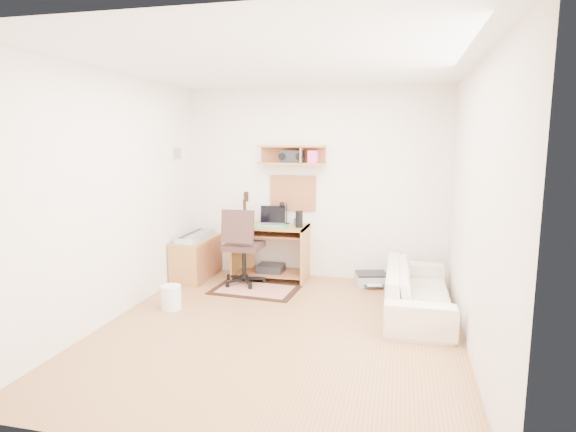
% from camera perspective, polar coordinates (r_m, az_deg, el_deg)
% --- Properties ---
extents(floor, '(3.60, 4.00, 0.01)m').
position_cam_1_polar(floor, '(4.96, -1.15, -13.54)').
color(floor, '#A77445').
rests_on(floor, ground).
extents(ceiling, '(3.60, 4.00, 0.01)m').
position_cam_1_polar(ceiling, '(4.62, -1.26, 17.83)').
color(ceiling, white).
rests_on(ceiling, ground).
extents(back_wall, '(3.60, 0.01, 2.60)m').
position_cam_1_polar(back_wall, '(6.56, 3.21, 3.84)').
color(back_wall, white).
rests_on(back_wall, ground).
extents(left_wall, '(0.01, 4.00, 2.60)m').
position_cam_1_polar(left_wall, '(5.36, -20.25, 2.08)').
color(left_wall, white).
rests_on(left_wall, ground).
extents(right_wall, '(0.01, 4.00, 2.60)m').
position_cam_1_polar(right_wall, '(4.51, 21.57, 0.78)').
color(right_wall, white).
rests_on(right_wall, ground).
extents(wall_shelf, '(0.90, 0.25, 0.26)m').
position_cam_1_polar(wall_shelf, '(6.47, 0.40, 7.32)').
color(wall_shelf, '#AF793D').
rests_on(wall_shelf, back_wall).
extents(cork_board, '(0.64, 0.03, 0.49)m').
position_cam_1_polar(cork_board, '(6.61, 0.60, 2.76)').
color(cork_board, tan).
rests_on(cork_board, back_wall).
extents(wall_photo, '(0.02, 0.20, 0.15)m').
position_cam_1_polar(wall_photo, '(6.62, -13.12, 7.30)').
color(wall_photo, '#4C8CBF').
rests_on(wall_photo, left_wall).
extents(desk, '(1.00, 0.55, 0.75)m').
position_cam_1_polar(desk, '(6.56, -2.07, -4.35)').
color(desk, '#AF793D').
rests_on(desk, floor).
extents(laptop, '(0.37, 0.37, 0.26)m').
position_cam_1_polar(laptop, '(6.44, -1.98, -0.02)').
color(laptop, silver).
rests_on(laptop, desk).
extents(speaker, '(0.10, 0.10, 0.22)m').
position_cam_1_polar(speaker, '(6.32, 1.34, -0.37)').
color(speaker, black).
rests_on(speaker, desk).
extents(desk_lamp, '(0.10, 0.10, 0.31)m').
position_cam_1_polar(desk_lamp, '(6.55, -0.17, 0.36)').
color(desk_lamp, black).
rests_on(desk_lamp, desk).
extents(pencil_cup, '(0.06, 0.06, 0.09)m').
position_cam_1_polar(pencil_cup, '(6.50, 0.93, -0.69)').
color(pencil_cup, '#3561A0').
rests_on(pencil_cup, desk).
extents(boombox, '(0.32, 0.15, 0.16)m').
position_cam_1_polar(boombox, '(6.46, 0.46, 7.15)').
color(boombox, black).
rests_on(boombox, wall_shelf).
extents(rug, '(1.12, 0.79, 0.01)m').
position_cam_1_polar(rug, '(6.18, -3.93, -8.75)').
color(rug, beige).
rests_on(rug, floor).
extents(task_chair, '(0.54, 0.54, 1.04)m').
position_cam_1_polar(task_chair, '(6.31, -5.31, -3.58)').
color(task_chair, '#362420').
rests_on(task_chair, floor).
extents(cabinet, '(0.40, 0.90, 0.55)m').
position_cam_1_polar(cabinet, '(6.77, -10.90, -4.96)').
color(cabinet, '#AF793D').
rests_on(cabinet, floor).
extents(music_keyboard, '(0.25, 0.80, 0.07)m').
position_cam_1_polar(music_keyboard, '(6.70, -10.98, -2.39)').
color(music_keyboard, '#B2B5BA').
rests_on(music_keyboard, cabinet).
extents(guitar, '(0.36, 0.28, 1.18)m').
position_cam_1_polar(guitar, '(6.77, -5.29, -2.09)').
color(guitar, '#A76733').
rests_on(guitar, floor).
extents(waste_basket, '(0.27, 0.27, 0.27)m').
position_cam_1_polar(waste_basket, '(5.64, -13.80, -9.43)').
color(waste_basket, white).
rests_on(waste_basket, floor).
extents(printer, '(0.47, 0.41, 0.15)m').
position_cam_1_polar(printer, '(6.46, 9.93, -7.37)').
color(printer, '#A5A8AA').
rests_on(printer, floor).
extents(sofa, '(0.52, 1.77, 0.69)m').
position_cam_1_polar(sofa, '(5.52, 15.32, -7.62)').
color(sofa, beige).
rests_on(sofa, floor).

